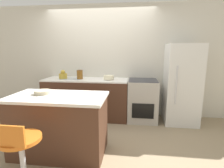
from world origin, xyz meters
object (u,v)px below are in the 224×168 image
at_px(oven_range, 142,100).
at_px(kettle, 63,75).
at_px(refrigerator, 181,84).
at_px(stool_chair, 21,155).
at_px(mixing_bowl, 109,77).

xyz_separation_m(oven_range, kettle, (-1.81, -0.03, 0.54)).
bearing_deg(refrigerator, kettle, -179.56).
bearing_deg(kettle, refrigerator, 0.44).
xyz_separation_m(stool_chair, mixing_bowl, (0.65, 2.20, 0.52)).
distance_m(kettle, mixing_bowl, 1.06).
distance_m(refrigerator, stool_chair, 3.17).
xyz_separation_m(oven_range, refrigerator, (0.81, -0.02, 0.39)).
bearing_deg(mixing_bowl, stool_chair, -106.44).
relative_size(refrigerator, mixing_bowl, 7.41).
relative_size(stool_chair, mixing_bowl, 3.76).
distance_m(refrigerator, kettle, 2.63).
xyz_separation_m(refrigerator, mixing_bowl, (-1.56, -0.02, 0.12)).
xyz_separation_m(stool_chair, kettle, (-0.41, 2.20, 0.55)).
relative_size(stool_chair, kettle, 4.33).
distance_m(refrigerator, mixing_bowl, 1.57).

